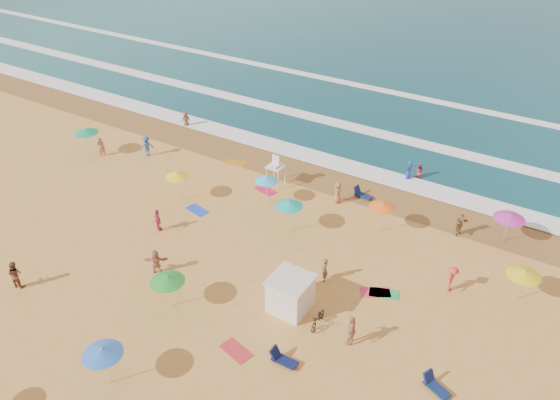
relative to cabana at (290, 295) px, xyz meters
The scene contains 12 objects.
ground 5.42m from the cabana, 167.40° to the left, with size 220.00×220.00×0.00m, color gold.
ocean 85.33m from the cabana, 93.49° to the left, with size 220.00×140.00×0.18m, color #0C4756.
wet_sand 14.65m from the cabana, 110.83° to the left, with size 220.00×220.00×0.00m, color olive.
surf_foam 23.09m from the cabana, 103.01° to the left, with size 200.00×18.70×0.05m.
cabana is the anchor object (origin of this frame).
cabana_roof 1.06m from the cabana, ahead, with size 2.20×2.20×0.12m, color silver.
bicycle 2.00m from the cabana, ahead, with size 0.58×1.67×0.88m, color black.
lifeguard_stand 13.43m from the cabana, 125.77° to the left, with size 1.20×1.20×2.10m, color white, non-canonical shape.
beach_umbrellas 4.28m from the cabana, 164.52° to the left, with size 57.90×28.34×0.78m.
loungers 2.41m from the cabana, 79.76° to the right, with size 53.82×25.53×0.34m.
towels 5.63m from the cabana, behind, with size 50.72×26.53×0.03m.
beachgoers 6.72m from the cabana, 125.38° to the left, with size 50.48×26.74×2.14m.
Camera 1 is at (16.52, -20.32, 21.24)m, focal length 35.00 mm.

